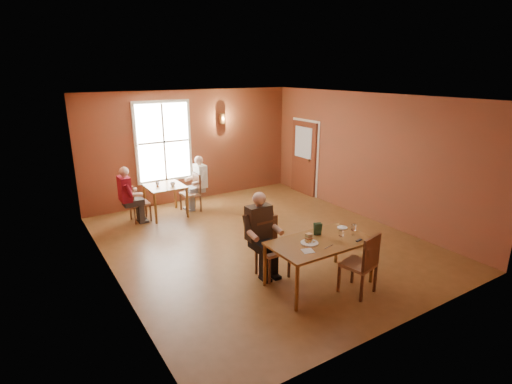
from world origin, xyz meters
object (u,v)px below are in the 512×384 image
chair_diner_main (273,249)px  diner_maroon (138,194)px  second_table (166,201)px  chair_diner_white (190,193)px  chair_empty (358,263)px  main_table (319,263)px  chair_diner_maroon (140,202)px  diner_main (274,239)px  diner_white (191,186)px

chair_diner_main → diner_maroon: bearing=-73.1°
second_table → chair_diner_white: 0.66m
chair_empty → chair_diner_white: size_ratio=1.07×
main_table → chair_diner_maroon: (-1.67, 4.58, 0.07)m
chair_empty → diner_maroon: size_ratio=0.77×
chair_diner_main → chair_diner_maroon: 4.10m
second_table → chair_diner_maroon: size_ratio=0.95×
diner_main → chair_diner_white: (0.13, 3.96, -0.24)m
diner_main → chair_empty: size_ratio=1.38×
main_table → chair_diner_white: chair_diner_white is taller
chair_empty → diner_white: 5.16m
diner_white → chair_empty: bearing=-172.2°
diner_white → diner_maroon: same height
main_table → second_table: (-1.02, 4.58, -0.01)m
chair_diner_white → diner_main: bearing=178.1°
diner_main → diner_maroon: (-1.20, 3.96, -0.05)m
diner_white → diner_maroon: 1.36m
chair_empty → diner_main: bearing=113.5°
second_table → chair_diner_white: bearing=0.0°
diner_maroon → second_table: bearing=90.0°
chair_empty → diner_white: size_ratio=0.77×
main_table → diner_maroon: diner_maroon is taller
chair_empty → second_table: (-1.38, 5.11, -0.13)m
diner_main → chair_diner_maroon: (-1.17, 3.96, -0.26)m
diner_main → diner_maroon: 4.14m
main_table → diner_maroon: bearing=110.3°
chair_diner_maroon → diner_white: bearing=90.0°
chair_diner_white → chair_empty: bearing=-171.9°
main_table → chair_diner_main: bearing=127.6°
diner_maroon → chair_empty: bearing=21.9°
chair_diner_main → chair_diner_white: size_ratio=1.07×
chair_diner_main → chair_diner_white: bearing=-91.9°
chair_diner_main → diner_maroon: size_ratio=0.77×
diner_main → diner_maroon: bearing=-73.2°
chair_diner_maroon → diner_maroon: 0.21m
diner_main → diner_maroon: diner_main is taller
chair_empty → diner_maroon: bearing=98.7°
second_table → chair_diner_main: bearing=-82.5°
diner_white → diner_maroon: bearing=90.0°
diner_main → chair_diner_white: bearing=-91.9°
chair_diner_maroon → diner_maroon: (-0.03, 0.00, 0.21)m
diner_white → chair_diner_maroon: diner_white is taller
diner_white → main_table: bearing=-175.8°
chair_empty → second_table: 5.29m
diner_main → chair_empty: 1.45m
second_table → diner_maroon: size_ratio=0.65×
diner_main → diner_white: 3.96m
diner_white → chair_diner_maroon: bearing=90.0°
main_table → diner_white: size_ratio=1.25×
chair_diner_maroon → second_table: bearing=90.0°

